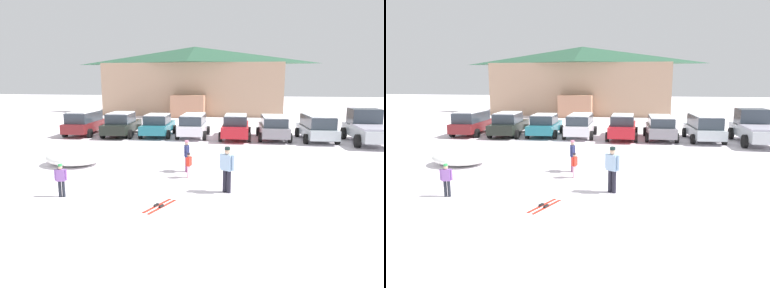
% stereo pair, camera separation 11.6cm
% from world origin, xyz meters
% --- Properties ---
extents(ground, '(160.00, 160.00, 0.00)m').
position_xyz_m(ground, '(0.00, 0.00, 0.00)').
color(ground, white).
extents(ski_lodge, '(21.29, 11.15, 7.96)m').
position_xyz_m(ski_lodge, '(-4.09, 33.17, 4.02)').
color(ski_lodge, tan).
rests_on(ski_lodge, ground).
extents(parked_maroon_van, '(2.29, 4.55, 1.76)m').
position_xyz_m(parked_maroon_van, '(-9.10, 14.77, 0.94)').
color(parked_maroon_van, maroon).
rests_on(parked_maroon_van, ground).
extents(parked_black_sedan, '(2.47, 4.80, 1.70)m').
position_xyz_m(parked_black_sedan, '(-6.26, 14.87, 0.85)').
color(parked_black_sedan, black).
rests_on(parked_black_sedan, ground).
extents(parked_teal_hatchback, '(2.38, 4.33, 1.59)m').
position_xyz_m(parked_teal_hatchback, '(-3.61, 15.12, 0.81)').
color(parked_teal_hatchback, '#207181').
rests_on(parked_teal_hatchback, ground).
extents(parked_white_suv, '(2.19, 4.10, 1.63)m').
position_xyz_m(parked_white_suv, '(-0.99, 15.11, 0.88)').
color(parked_white_suv, white).
rests_on(parked_white_suv, ground).
extents(parked_red_sedan, '(2.16, 4.76, 1.68)m').
position_xyz_m(parked_red_sedan, '(1.99, 15.06, 0.85)').
color(parked_red_sedan, red).
rests_on(parked_red_sedan, ground).
extents(parked_grey_wagon, '(2.28, 4.27, 1.60)m').
position_xyz_m(parked_grey_wagon, '(4.53, 15.19, 0.87)').
color(parked_grey_wagon, gray).
rests_on(parked_grey_wagon, ground).
extents(parked_silver_wagon, '(2.42, 4.64, 1.73)m').
position_xyz_m(parked_silver_wagon, '(7.36, 15.21, 0.93)').
color(parked_silver_wagon, '#B4C0C6').
rests_on(parked_silver_wagon, ground).
extents(pickup_truck, '(2.47, 5.27, 2.15)m').
position_xyz_m(pickup_truck, '(10.40, 14.86, 0.99)').
color(pickup_truck, '#B2B9BF').
rests_on(pickup_truck, ground).
extents(skier_teen_in_navy_coat, '(0.29, 0.50, 1.41)m').
position_xyz_m(skier_teen_in_navy_coat, '(0.39, 5.79, 0.79)').
color(skier_teen_in_navy_coat, '#7D2F63').
rests_on(skier_teen_in_navy_coat, ground).
extents(skier_child_in_purple_jacket, '(0.42, 0.23, 1.16)m').
position_xyz_m(skier_child_in_purple_jacket, '(-3.20, 1.75, 0.66)').
color(skier_child_in_purple_jacket, '#1F222B').
rests_on(skier_child_in_purple_jacket, ground).
extents(skier_child_in_red_jacket, '(0.23, 0.37, 1.05)m').
position_xyz_m(skier_child_in_red_jacket, '(0.66, 4.86, 0.59)').
color(skier_child_in_red_jacket, '#EFB3C8').
rests_on(skier_child_in_red_jacket, ground).
extents(skier_adult_in_blue_parka, '(0.55, 0.41, 1.67)m').
position_xyz_m(skier_adult_in_blue_parka, '(2.36, 3.28, 0.94)').
color(skier_adult_in_blue_parka, '#21202D').
rests_on(skier_adult_in_blue_parka, ground).
extents(pair_of_skis, '(0.79, 1.46, 0.08)m').
position_xyz_m(pair_of_skis, '(0.37, 1.46, 0.02)').
color(pair_of_skis, red).
rests_on(pair_of_skis, ground).
extents(plowed_snow_pile, '(2.68, 2.14, 0.72)m').
position_xyz_m(plowed_snow_pile, '(-5.16, 6.06, 0.36)').
color(plowed_snow_pile, white).
rests_on(plowed_snow_pile, ground).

